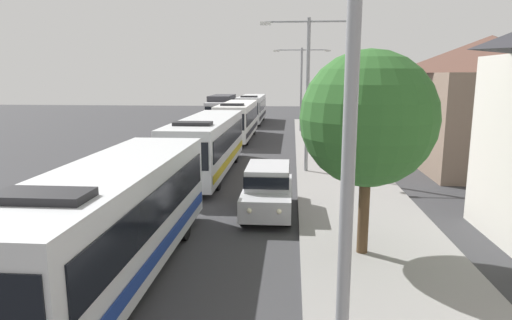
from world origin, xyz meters
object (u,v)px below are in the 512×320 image
Objects in this scene: bus_lead at (114,217)px; streetlamp_far at (301,81)px; bus_second_in_line at (208,143)px; white_suv at (268,188)px; box_truck_oncoming at (221,109)px; bus_middle at (238,119)px; roadside_tree at (368,119)px; streetlamp_mid at (308,80)px; bus_fourth_in_line at (252,108)px; streetlamp_near at (351,98)px.

streetlamp_far is at bearing 80.22° from bus_lead.
bus_second_in_line is at bearing 90.00° from bus_lead.
bus_second_in_line reaches higher than white_suv.
box_truck_oncoming is 1.03× the size of streetlamp_far.
roadside_tree is at bearing -74.63° from bus_middle.
streetlamp_far is at bearing 90.00° from streetlamp_mid.
bus_middle is 25.51m from roadside_tree.
box_truck_oncoming is (-3.30, -1.41, 0.02)m from bus_fourth_in_line.
white_suv is 0.58× the size of box_truck_oncoming.
roadside_tree is at bearing -79.89° from bus_fourth_in_line.
bus_second_in_line is 1.45× the size of streetlamp_near.
streetlamp_near reaches higher than bus_second_in_line.
white_suv is 0.56× the size of streetlamp_mid.
streetlamp_mid is at bearing -67.53° from bus_middle.
bus_second_in_line is 13.13m from roadside_tree.
bus_second_in_line is at bearing 121.46° from roadside_tree.
bus_second_in_line is 26.76m from bus_fourth_in_line.
bus_lead is 1.29× the size of streetlamp_mid.
bus_second_in_line is 2.53× the size of white_suv.
streetlamp_near is (1.70, -10.53, 3.99)m from white_suv.
box_truck_oncoming is at bearing 101.48° from streetlamp_near.
streetlamp_far reaches higher than bus_lead.
box_truck_oncoming is 26.62m from streetlamp_mid.
box_truck_oncoming is at bearing 141.14° from streetlamp_far.
streetlamp_mid is (5.40, 0.43, 3.40)m from bus_second_in_line.
streetlamp_mid is at bearing -78.41° from bus_fourth_in_line.
bus_middle is at bearing 99.89° from streetlamp_near.
bus_second_in_line is 18.60m from streetlamp_near.
streetlamp_near is (8.70, -42.84, 3.31)m from box_truck_oncoming.
white_suv is at bearing -62.01° from bus_second_in_line.
bus_lead is 12.97m from bus_second_in_line.
streetlamp_far reaches higher than roadside_tree.
white_suv is at bearing -79.74° from bus_middle.
roadside_tree reaches higher than box_truck_oncoming.
box_truck_oncoming is at bearing 105.43° from roadside_tree.
bus_middle is at bearing -74.46° from box_truck_oncoming.
bus_fourth_in_line is (0.00, 39.72, 0.00)m from bus_lead.
streetlamp_near is at bearing -90.00° from streetlamp_mid.
bus_fourth_in_line is at bearing 122.68° from streetlamp_far.
streetlamp_mid is 1.38× the size of roadside_tree.
box_truck_oncoming is (-3.30, 11.87, 0.02)m from bus_middle.
streetlamp_far is (0.00, 35.83, -0.16)m from streetlamp_near.
white_suv is at bearing -77.78° from box_truck_oncoming.
streetlamp_mid reaches higher than bus_fourth_in_line.
streetlamp_mid is at bearing 4.51° from bus_second_in_line.
bus_lead and bus_fourth_in_line have the same top height.
white_suv is at bearing -102.97° from streetlamp_mid.
streetlamp_near is 1.35× the size of roadside_tree.
white_suv is at bearing -93.84° from streetlamp_far.
bus_second_in_line is at bearing -90.00° from bus_middle.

